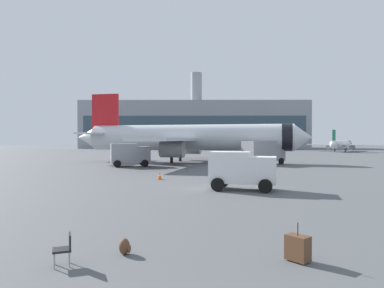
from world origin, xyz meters
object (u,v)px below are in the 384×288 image
object	(u,v)px
safety_cone_outer	(128,160)
traveller_backpack	(125,247)
safety_cone_mid	(223,170)
rolling_suitcase	(298,248)
fuel_truck	(263,152)
safety_cone_near	(160,176)
gate_chair	(65,247)
cargo_van	(242,169)
airplane_at_gate	(188,138)
safety_cone_far	(111,159)
service_truck	(130,154)
airplane_taxiing	(341,144)

from	to	relation	value
safety_cone_outer	traveller_backpack	distance (m)	44.73
safety_cone_mid	rolling_suitcase	size ratio (longest dim) A/B	0.60
fuel_truck	safety_cone_near	bearing A→B (deg)	-124.29
fuel_truck	rolling_suitcase	distance (m)	38.80
fuel_truck	safety_cone_outer	distance (m)	20.68
gate_chair	cargo_van	bearing A→B (deg)	65.02
rolling_suitcase	airplane_at_gate	bearing A→B (deg)	95.38
traveller_backpack	gate_chair	xyz separation A→B (m)	(-1.45, -0.96, 0.27)
safety_cone_outer	safety_cone_far	bearing A→B (deg)	179.52
service_truck	safety_cone_mid	distance (m)	14.13
cargo_van	safety_cone_near	distance (m)	8.83
service_truck	safety_cone_mid	world-z (taller)	service_truck
safety_cone_mid	cargo_van	bearing A→B (deg)	-88.55
fuel_truck	safety_cone_mid	world-z (taller)	fuel_truck
cargo_van	safety_cone_outer	bearing A→B (deg)	113.99
safety_cone_far	rolling_suitcase	bearing A→B (deg)	-70.36
safety_cone_near	safety_cone_far	world-z (taller)	safety_cone_far
service_truck	cargo_van	distance (m)	23.45
airplane_at_gate	rolling_suitcase	world-z (taller)	airplane_at_gate
cargo_van	safety_cone_mid	world-z (taller)	cargo_van
safety_cone_mid	service_truck	bearing A→B (deg)	142.01
cargo_van	safety_cone_far	world-z (taller)	cargo_van
airplane_taxiing	service_truck	distance (m)	73.18
airplane_at_gate	airplane_taxiing	size ratio (longest dim) A/B	2.02
safety_cone_far	traveller_backpack	xyz separation A→B (m)	(10.90, -43.98, -0.11)
rolling_suitcase	gate_chair	size ratio (longest dim) A/B	1.28
service_truck	fuel_truck	bearing A→B (deg)	11.96
airplane_taxiing	traveller_backpack	size ratio (longest dim) A/B	36.64
safety_cone_far	safety_cone_outer	distance (m)	2.61
service_truck	safety_cone_outer	size ratio (longest dim) A/B	8.72
cargo_van	rolling_suitcase	distance (m)	14.09
fuel_truck	safety_cone_mid	xyz separation A→B (m)	(-6.38, -12.37, -1.44)
service_truck	gate_chair	distance (m)	35.25
safety_cone_outer	gate_chair	distance (m)	45.43
cargo_van	safety_cone_outer	xyz separation A→B (m)	(-13.56, 30.48, -1.15)
rolling_suitcase	safety_cone_mid	bearing A→B (deg)	90.06
airplane_taxiing	fuel_truck	bearing A→B (deg)	-121.65
airplane_at_gate	safety_cone_far	size ratio (longest dim) A/B	50.80
traveller_backpack	airplane_taxiing	bearing A→B (deg)	64.25
gate_chair	safety_cone_near	bearing A→B (deg)	88.55
service_truck	cargo_van	size ratio (longest dim) A/B	1.10
safety_cone_near	safety_cone_outer	world-z (taller)	safety_cone_near
fuel_truck	safety_cone_near	xyz separation A→B (m)	(-12.28, -18.01, -1.46)
safety_cone_mid	traveller_backpack	world-z (taller)	safety_cone_mid
airplane_at_gate	traveller_backpack	bearing A→B (deg)	-91.34
airplane_taxiing	safety_cone_outer	size ratio (longest dim) A/B	29.35
safety_cone_mid	safety_cone_outer	bearing A→B (deg)	125.42
cargo_van	safety_cone_far	size ratio (longest dim) A/B	6.79
airplane_taxiing	safety_cone_mid	bearing A→B (deg)	-120.83
safety_cone_near	safety_cone_mid	size ratio (longest dim) A/B	0.95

